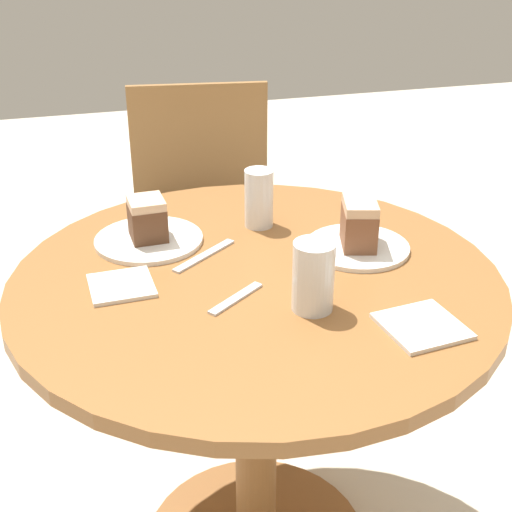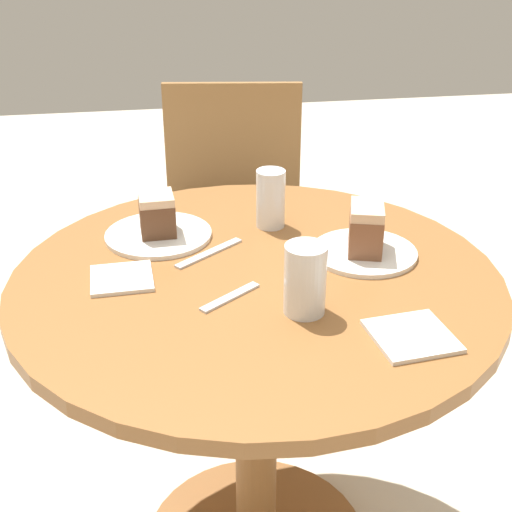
% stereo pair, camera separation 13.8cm
% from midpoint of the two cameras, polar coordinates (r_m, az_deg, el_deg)
% --- Properties ---
extents(table, '(0.96, 0.96, 0.76)m').
position_cam_midpoint_polar(table, '(1.50, -2.66, -8.07)').
color(table, brown).
rests_on(table, ground_plane).
extents(chair, '(0.51, 0.47, 0.91)m').
position_cam_midpoint_polar(chair, '(2.25, -5.91, 2.33)').
color(chair, olive).
rests_on(chair, ground_plane).
extents(plate_near, '(0.23, 0.23, 0.01)m').
position_cam_midpoint_polar(plate_near, '(1.55, -11.10, 1.23)').
color(plate_near, silver).
rests_on(plate_near, table).
extents(plate_far, '(0.22, 0.22, 0.01)m').
position_cam_midpoint_polar(plate_far, '(1.50, 5.52, 0.66)').
color(plate_far, silver).
rests_on(plate_far, table).
extents(cake_slice_near, '(0.08, 0.08, 0.09)m').
position_cam_midpoint_polar(cake_slice_near, '(1.53, -11.27, 2.89)').
color(cake_slice_near, brown).
rests_on(cake_slice_near, plate_near).
extents(cake_slice_far, '(0.09, 0.11, 0.10)m').
position_cam_midpoint_polar(cake_slice_far, '(1.47, 5.61, 2.56)').
color(cake_slice_far, brown).
rests_on(cake_slice_far, plate_far).
extents(glass_lemonade, '(0.08, 0.08, 0.13)m').
position_cam_midpoint_polar(glass_lemonade, '(1.26, 1.47, -2.08)').
color(glass_lemonade, beige).
rests_on(glass_lemonade, table).
extents(glass_water, '(0.06, 0.06, 0.13)m').
position_cam_midpoint_polar(glass_water, '(1.58, -2.27, 4.41)').
color(glass_water, silver).
rests_on(glass_water, table).
extents(napkin_stack, '(0.14, 0.14, 0.01)m').
position_cam_midpoint_polar(napkin_stack, '(1.24, 10.07, -5.64)').
color(napkin_stack, silver).
rests_on(napkin_stack, table).
extents(fork, '(0.15, 0.12, 0.00)m').
position_cam_midpoint_polar(fork, '(1.47, -6.83, -0.03)').
color(fork, silver).
rests_on(fork, table).
extents(spoon, '(0.12, 0.10, 0.00)m').
position_cam_midpoint_polar(spoon, '(1.31, -4.64, -3.49)').
color(spoon, silver).
rests_on(spoon, table).
extents(napkin_side, '(0.12, 0.12, 0.01)m').
position_cam_midpoint_polar(napkin_side, '(1.38, -13.54, -2.40)').
color(napkin_side, silver).
rests_on(napkin_side, table).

